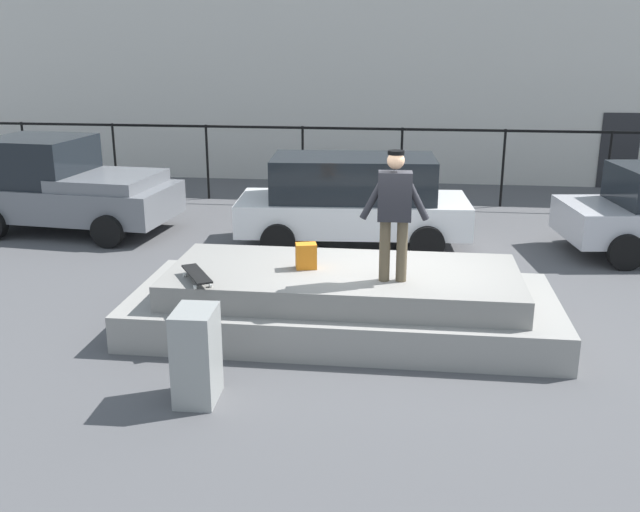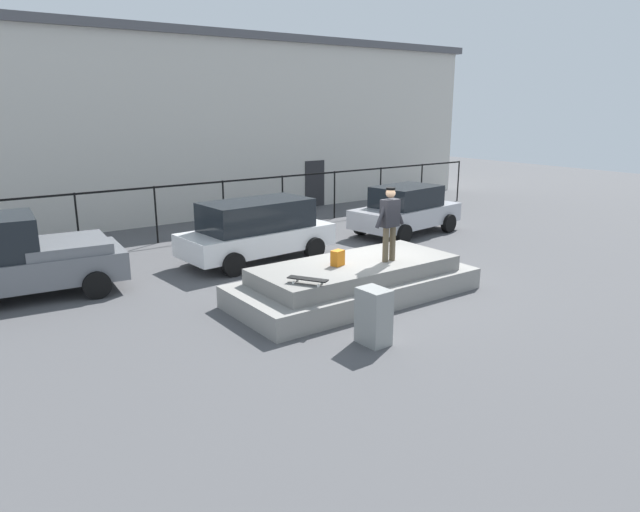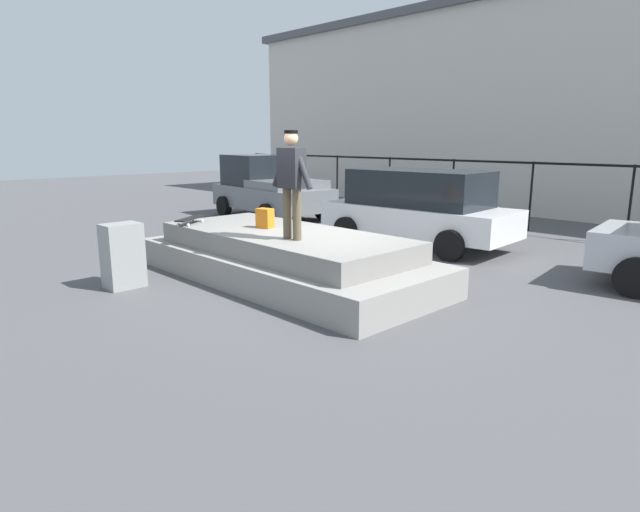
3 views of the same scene
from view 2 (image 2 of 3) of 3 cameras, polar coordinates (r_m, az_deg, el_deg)
name	(u,v)px [view 2 (image 2 of 3)]	position (r m, az deg, el deg)	size (l,w,h in m)	color
ground_plane	(371,290)	(14.01, 5.09, -3.35)	(60.00, 60.00, 0.00)	#4C4C4F
concrete_ledge	(355,281)	(13.33, 3.50, -2.53)	(5.83, 2.49, 0.85)	gray
skateboarder	(390,219)	(13.13, 6.94, 3.64)	(0.89, 0.26, 1.70)	brown
skateboard	(308,279)	(11.53, -1.23, -2.32)	(0.61, 0.82, 0.12)	black
backpack	(338,258)	(12.84, 1.76, -0.20)	(0.28, 0.20, 0.35)	orange
car_grey_pickup_near	(21,257)	(14.92, -27.56, -0.11)	(4.29, 2.54, 1.94)	slate
car_white_hatchback_mid	(257,229)	(16.43, -6.28, 2.66)	(4.50, 2.27, 1.74)	white
car_silver_sedan_far	(406,210)	(20.10, 8.52, 4.58)	(4.26, 2.47, 1.66)	#B7B7BC
utility_box	(374,316)	(10.77, 5.34, -5.99)	(0.44, 0.60, 1.07)	gray
fence_row	(223,196)	(20.07, -9.57, 5.88)	(24.06, 0.06, 1.85)	black
warehouse_building	(154,124)	(25.49, -16.13, 12.42)	(29.30, 7.24, 7.08)	beige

